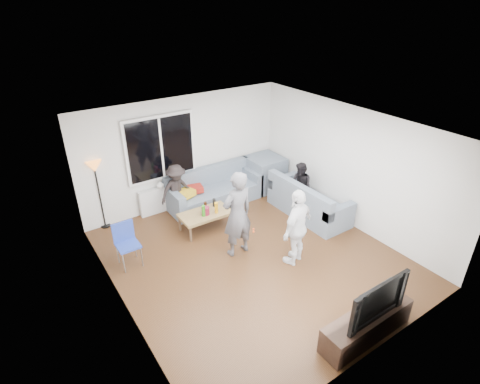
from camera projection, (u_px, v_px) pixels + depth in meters
floor at (253, 258)px, 7.44m from camera, size 5.00×5.50×0.04m
ceiling at (256, 128)px, 6.21m from camera, size 5.00×5.50×0.04m
wall_back at (184, 152)px, 8.85m from camera, size 5.00×0.04×2.60m
wall_front at (383, 287)px, 4.80m from camera, size 5.00×0.04×2.60m
wall_left at (115, 246)px, 5.57m from camera, size 0.04×5.50×2.60m
wall_right at (350, 167)px, 8.08m from camera, size 0.04×5.50×2.60m
window_frame at (161, 148)px, 8.38m from camera, size 1.62×0.06×1.47m
window_glass at (161, 148)px, 8.35m from camera, size 1.50×0.02×1.35m
window_mullion at (162, 148)px, 8.34m from camera, size 0.05×0.03×1.35m
radiator at (166, 198)px, 8.93m from camera, size 1.30×0.12×0.62m
potted_plant at (174, 177)px, 8.79m from camera, size 0.22×0.19×0.35m
vase at (160, 184)px, 8.65m from camera, size 0.21×0.21×0.18m
sofa_back_section at (215, 187)px, 9.14m from camera, size 2.30×0.85×0.85m
sofa_right_section at (309, 198)px, 8.68m from camera, size 2.00×0.85×0.85m
sofa_corner at (265, 173)px, 9.89m from camera, size 0.85×0.85×0.85m
cushion_yellow at (185, 193)px, 8.69m from camera, size 0.46×0.42×0.14m
cushion_red at (195, 189)px, 8.89m from camera, size 0.42×0.37×0.13m
coffee_table at (206, 221)px, 8.23m from camera, size 1.11×0.63×0.40m
pitcher at (205, 211)px, 8.05m from camera, size 0.17×0.17×0.17m
side_chair at (128, 246)px, 7.03m from camera, size 0.40×0.40×0.86m
floor_lamp at (100, 195)px, 8.05m from camera, size 0.32×0.32×1.56m
player_left at (237, 214)px, 7.17m from camera, size 0.65×0.43×1.75m
player_right at (297, 227)px, 6.98m from camera, size 0.97×0.65×1.53m
spectator_right at (300, 187)px, 8.84m from camera, size 0.48×0.59×1.16m
spectator_back at (177, 190)px, 8.59m from camera, size 0.81×0.48×1.24m
tv_console at (367, 325)px, 5.63m from camera, size 1.60×0.40×0.44m
television at (373, 297)px, 5.37m from camera, size 1.14×0.15×0.65m
bottle_b at (204, 211)px, 7.97m from camera, size 0.08×0.08×0.25m
bottle_d at (216, 208)px, 8.09m from camera, size 0.07×0.07×0.24m
bottle_e at (214, 203)px, 8.35m from camera, size 0.07×0.07×0.18m
bottle_c at (205, 206)px, 8.20m from camera, size 0.07×0.07×0.20m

